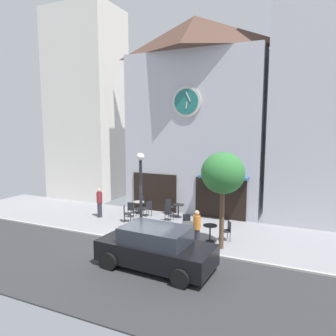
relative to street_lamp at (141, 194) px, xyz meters
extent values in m
cube|color=gray|center=(0.36, 1.76, -2.04)|extent=(26.19, 5.25, 0.05)
cube|color=#2D2D30|center=(0.36, -3.59, -2.04)|extent=(26.19, 5.45, 0.05)
cube|color=#A8A5A0|center=(0.36, -0.85, -1.98)|extent=(26.19, 0.12, 0.08)
cube|color=#B2B2BC|center=(0.60, 5.55, 2.72)|extent=(8.26, 2.35, 9.48)
pyramid|color=#4C3328|center=(0.60, 5.55, 8.49)|extent=(7.43, 3.29, 2.06)
cylinder|color=beige|center=(0.60, 4.32, 4.54)|extent=(1.74, 0.10, 1.74)
cylinder|color=#1E6660|center=(0.60, 4.26, 4.54)|extent=(1.42, 0.04, 1.42)
cube|color=beige|center=(0.64, 4.22, 4.35)|extent=(0.13, 0.03, 0.40)
cube|color=beige|center=(0.73, 4.22, 4.81)|extent=(0.31, 0.03, 0.57)
cube|color=black|center=(-1.46, 4.34, -0.87)|extent=(2.89, 0.10, 2.30)
cube|color=black|center=(2.67, 4.34, -0.87)|extent=(2.89, 0.10, 2.30)
cube|color=#33568C|center=(2.92, 4.03, 0.43)|extent=(2.64, 0.90, 0.12)
cube|color=silver|center=(-7.88, 6.21, 4.63)|extent=(5.01, 3.66, 13.30)
cube|color=#B2B2BC|center=(7.75, 6.30, 5.50)|extent=(5.51, 3.84, 15.03)
cylinder|color=black|center=(0.00, 0.00, -1.84)|extent=(0.32, 0.32, 0.36)
cylinder|color=black|center=(0.00, 0.00, -0.21)|extent=(0.14, 0.14, 3.61)
sphere|color=white|center=(0.00, 0.00, 1.77)|extent=(0.36, 0.36, 0.36)
cylinder|color=brown|center=(3.85, 0.08, -0.71)|extent=(0.20, 0.20, 2.62)
ellipsoid|color=#2D7033|center=(3.85, 0.08, 1.24)|extent=(1.83, 1.65, 1.74)
cylinder|color=black|center=(-2.01, 3.32, -1.66)|extent=(0.07, 0.07, 0.72)
cylinder|color=black|center=(-2.01, 3.32, -2.00)|extent=(0.40, 0.40, 0.03)
cylinder|color=gray|center=(-2.01, 3.32, -1.30)|extent=(0.66, 0.66, 0.03)
cylinder|color=black|center=(-1.11, 2.02, -1.65)|extent=(0.07, 0.07, 0.73)
cylinder|color=black|center=(-1.11, 2.02, -2.00)|extent=(0.40, 0.40, 0.03)
cylinder|color=black|center=(-1.11, 2.02, -1.29)|extent=(0.64, 0.64, 0.03)
cylinder|color=black|center=(0.43, 3.57, -1.65)|extent=(0.07, 0.07, 0.74)
cylinder|color=black|center=(0.43, 3.57, -2.00)|extent=(0.40, 0.40, 0.03)
cylinder|color=black|center=(0.43, 3.57, -1.28)|extent=(0.66, 0.66, 0.03)
cylinder|color=black|center=(2.17, 0.57, -1.64)|extent=(0.07, 0.07, 0.75)
cylinder|color=black|center=(2.17, 0.57, -2.00)|extent=(0.40, 0.40, 0.03)
cylinder|color=gray|center=(2.17, 0.57, -1.27)|extent=(0.65, 0.65, 0.03)
cylinder|color=black|center=(3.18, 0.64, -1.64)|extent=(0.07, 0.07, 0.75)
cylinder|color=black|center=(3.18, 0.64, -2.00)|extent=(0.40, 0.40, 0.03)
cylinder|color=black|center=(3.18, 0.64, -1.26)|extent=(0.64, 0.64, 0.03)
cube|color=black|center=(1.80, 1.25, -1.57)|extent=(0.48, 0.48, 0.04)
cube|color=black|center=(1.75, 1.42, -1.34)|extent=(0.38, 0.13, 0.45)
cylinder|color=black|center=(1.67, 1.04, -1.79)|extent=(0.03, 0.03, 0.45)
cylinder|color=black|center=(2.00, 1.12, -1.79)|extent=(0.03, 0.03, 0.45)
cylinder|color=black|center=(1.59, 1.38, -1.79)|extent=(0.03, 0.03, 0.45)
cylinder|color=black|center=(1.92, 1.45, -1.79)|extent=(0.03, 0.03, 0.45)
cube|color=black|center=(0.20, 2.82, -1.57)|extent=(0.45, 0.45, 0.04)
cube|color=black|center=(0.18, 2.64, -1.34)|extent=(0.38, 0.09, 0.45)
cylinder|color=black|center=(0.39, 2.96, -1.79)|extent=(0.03, 0.03, 0.45)
cylinder|color=black|center=(0.06, 3.01, -1.79)|extent=(0.03, 0.03, 0.45)
cylinder|color=black|center=(0.35, 2.63, -1.79)|extent=(0.03, 0.03, 0.45)
cylinder|color=black|center=(0.01, 2.67, -1.79)|extent=(0.03, 0.03, 0.45)
cube|color=black|center=(-2.20, 4.02, -1.57)|extent=(0.54, 0.54, 0.04)
cube|color=black|center=(-2.29, 4.18, -1.34)|extent=(0.35, 0.22, 0.45)
cylinder|color=black|center=(-2.27, 3.79, -1.79)|extent=(0.03, 0.03, 0.45)
cylinder|color=black|center=(-1.97, 3.96, -1.79)|extent=(0.03, 0.03, 0.45)
cylinder|color=black|center=(-2.43, 4.09, -1.79)|extent=(0.03, 0.03, 0.45)
cylinder|color=black|center=(-2.14, 4.25, -1.79)|extent=(0.03, 0.03, 0.45)
cube|color=black|center=(-1.32, 3.10, -1.57)|extent=(0.55, 0.55, 0.04)
cube|color=black|center=(-1.16, 3.01, -1.34)|extent=(0.23, 0.35, 0.45)
cylinder|color=black|center=(-1.37, 3.33, -1.79)|extent=(0.03, 0.03, 0.45)
cylinder|color=black|center=(-1.55, 3.04, -1.79)|extent=(0.03, 0.03, 0.45)
cylinder|color=black|center=(-1.08, 3.16, -1.79)|extent=(0.03, 0.03, 0.45)
cylinder|color=black|center=(-1.26, 2.87, -1.79)|extent=(0.03, 0.03, 0.45)
cube|color=black|center=(3.78, 1.05, -1.57)|extent=(0.55, 0.55, 0.04)
cube|color=black|center=(3.93, 1.15, -1.34)|extent=(0.23, 0.34, 0.45)
cylinder|color=black|center=(3.55, 1.11, -1.79)|extent=(0.03, 0.03, 0.45)
cylinder|color=black|center=(3.73, 0.82, -1.79)|extent=(0.03, 0.03, 0.45)
cylinder|color=black|center=(3.84, 1.28, -1.79)|extent=(0.03, 0.03, 0.45)
cylinder|color=black|center=(4.01, 1.00, -1.79)|extent=(0.03, 0.03, 0.45)
cube|color=black|center=(-1.78, 1.67, -1.57)|extent=(0.54, 0.54, 0.04)
cube|color=black|center=(-1.94, 1.58, -1.34)|extent=(0.21, 0.35, 0.45)
cylinder|color=black|center=(-1.55, 1.60, -1.79)|extent=(0.03, 0.03, 0.45)
cylinder|color=black|center=(-1.71, 1.90, -1.79)|extent=(0.03, 0.03, 0.45)
cylinder|color=black|center=(-1.85, 1.44, -1.79)|extent=(0.03, 0.03, 0.45)
cylinder|color=black|center=(-2.01, 1.74, -1.79)|extent=(0.03, 0.03, 0.45)
cube|color=black|center=(-0.24, 3.91, -1.57)|extent=(0.56, 0.56, 0.04)
cube|color=black|center=(-0.38, 4.02, -1.34)|extent=(0.27, 0.32, 0.45)
cylinder|color=black|center=(-0.22, 3.67, -1.79)|extent=(0.03, 0.03, 0.45)
cylinder|color=black|center=(0.00, 3.94, -1.79)|extent=(0.03, 0.03, 0.45)
cylinder|color=black|center=(-0.48, 3.88, -1.79)|extent=(0.03, 0.03, 0.45)
cylinder|color=black|center=(-0.27, 4.15, -1.79)|extent=(0.03, 0.03, 0.45)
cube|color=black|center=(-2.01, 2.55, -1.57)|extent=(0.43, 0.43, 0.04)
cube|color=black|center=(-2.00, 2.37, -1.34)|extent=(0.38, 0.07, 0.45)
cylinder|color=black|center=(-1.86, 2.73, -1.79)|extent=(0.03, 0.03, 0.45)
cylinder|color=black|center=(-2.19, 2.70, -1.79)|extent=(0.03, 0.03, 0.45)
cylinder|color=black|center=(-1.83, 2.39, -1.79)|extent=(0.03, 0.03, 0.45)
cylinder|color=black|center=(-2.17, 2.36, -1.79)|extent=(0.03, 0.03, 0.45)
cylinder|color=#2D2D38|center=(-3.71, 1.79, -1.59)|extent=(0.28, 0.28, 0.85)
cylinder|color=maroon|center=(-3.71, 1.79, -0.87)|extent=(0.34, 0.34, 0.60)
sphere|color=tan|center=(-3.71, 1.79, -0.46)|extent=(0.22, 0.22, 0.22)
cylinder|color=#2D2D38|center=(2.89, -0.36, -1.59)|extent=(0.36, 0.36, 0.85)
cylinder|color=orange|center=(2.89, -0.36, -0.87)|extent=(0.44, 0.44, 0.60)
sphere|color=tan|center=(2.89, -0.36, -0.46)|extent=(0.22, 0.22, 0.22)
cube|color=black|center=(2.11, -2.72, -1.42)|extent=(4.39, 2.03, 0.75)
cube|color=#262B33|center=(2.11, -2.72, -0.77)|extent=(2.49, 1.71, 0.60)
cylinder|color=black|center=(3.48, -3.70, -1.70)|extent=(0.65, 0.25, 0.64)
cylinder|color=black|center=(3.58, -1.90, -1.70)|extent=(0.65, 0.25, 0.64)
cylinder|color=black|center=(0.65, -3.54, -1.70)|extent=(0.65, 0.25, 0.64)
cylinder|color=black|center=(0.74, -1.75, -1.70)|extent=(0.65, 0.25, 0.64)
camera|label=1|loc=(7.00, -12.53, 3.16)|focal=33.44mm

